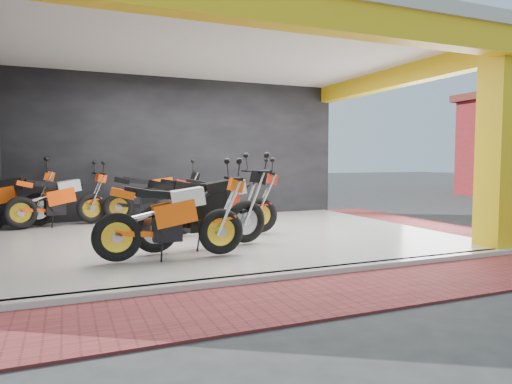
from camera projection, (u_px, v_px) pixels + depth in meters
ground at (269, 262)px, 6.74m from camera, size 80.00×80.00×0.00m
showroom_floor at (225, 237)px, 8.58m from camera, size 8.00×6.00×0.10m
showroom_ceiling at (224, 45)px, 8.33m from camera, size 8.40×6.40×0.20m
back_wall at (184, 150)px, 11.31m from camera, size 8.20×0.20×3.50m
corner_column at (499, 145)px, 7.38m from camera, size 0.50×0.50×3.50m
header_beam_front at (303, 13)px, 5.59m from camera, size 8.40×0.30×0.40m
header_beam_right at (399, 77)px, 9.90m from camera, size 0.30×6.40×0.40m
floor_kerb at (302, 274)px, 5.80m from camera, size 8.00×0.20×0.10m
paver_front at (335, 293)px, 5.09m from camera, size 9.00×1.40×0.03m
paver_right at (424, 225)px, 10.44m from camera, size 1.40×7.00×0.03m
moto_hero at (221, 209)px, 6.62m from camera, size 2.28×0.95×1.37m
moto_row_a at (260, 198)px, 8.57m from camera, size 2.41×1.36×1.39m
moto_row_b at (246, 201)px, 7.54m from camera, size 2.50×1.25×1.46m
moto_row_c at (185, 192)px, 10.22m from camera, size 2.38×1.40×1.37m
moto_row_d at (38, 193)px, 9.56m from camera, size 2.32×0.90×1.41m
moto_row_e at (91, 194)px, 9.97m from camera, size 2.31×1.34×1.33m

